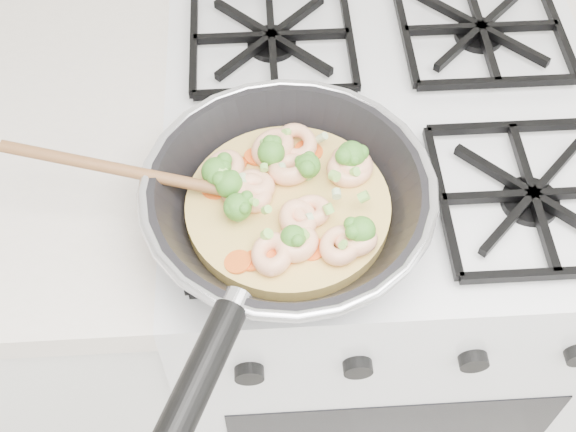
{
  "coord_description": "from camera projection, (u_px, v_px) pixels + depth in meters",
  "views": [
    {
      "loc": [
        -0.18,
        1.03,
        1.64
      ],
      "look_at": [
        -0.15,
        1.53,
        0.93
      ],
      "focal_mm": 46.91,
      "sensor_mm": 36.0,
      "label": 1
    }
  ],
  "objects": [
    {
      "name": "skillet",
      "position": [
        286.0,
        203.0,
        0.84
      ],
      "size": [
        0.48,
        0.5,
        0.1
      ],
      "rotation": [
        0.0,
        0.0,
        0.4
      ],
      "color": "black",
      "rests_on": "stove"
    },
    {
      "name": "stove",
      "position": [
        363.0,
        285.0,
        1.36
      ],
      "size": [
        0.6,
        0.6,
        0.92
      ],
      "color": "white",
      "rests_on": "ground"
    }
  ]
}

